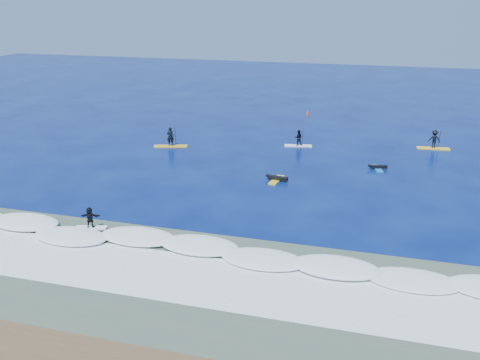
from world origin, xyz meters
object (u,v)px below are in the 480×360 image
(sup_paddler_center, at_px, (298,139))
(sup_paddler_right, at_px, (434,141))
(wave_surfer, at_px, (90,219))
(sup_paddler_left, at_px, (171,140))
(marker_buoy, at_px, (308,113))
(prone_paddler_near, at_px, (277,179))
(prone_paddler_far, at_px, (378,167))

(sup_paddler_center, xyz_separation_m, sup_paddler_right, (12.70, 2.63, 0.14))
(sup_paddler_center, distance_m, wave_surfer, 24.87)
(sup_paddler_left, relative_size, wave_surfer, 1.62)
(sup_paddler_center, relative_size, wave_surfer, 1.33)
(sup_paddler_left, height_order, sup_paddler_right, sup_paddler_left)
(wave_surfer, bearing_deg, marker_buoy, 63.74)
(sup_paddler_right, bearing_deg, wave_surfer, -135.37)
(prone_paddler_near, relative_size, wave_surfer, 1.15)
(sup_paddler_center, relative_size, sup_paddler_right, 0.88)
(wave_surfer, bearing_deg, sup_paddler_right, 35.32)
(prone_paddler_near, height_order, prone_paddler_far, prone_paddler_near)
(sup_paddler_left, bearing_deg, wave_surfer, -98.81)
(sup_paddler_right, height_order, marker_buoy, sup_paddler_right)
(sup_paddler_left, distance_m, wave_surfer, 19.75)
(sup_paddler_right, relative_size, prone_paddler_far, 1.45)
(sup_paddler_center, height_order, prone_paddler_near, sup_paddler_center)
(sup_paddler_left, distance_m, prone_paddler_far, 19.81)
(sup_paddler_left, relative_size, sup_paddler_right, 1.08)
(sup_paddler_left, bearing_deg, sup_paddler_center, -0.34)
(sup_paddler_left, xyz_separation_m, marker_buoy, (10.63, 17.65, -0.43))
(sup_paddler_left, bearing_deg, prone_paddler_far, -21.96)
(prone_paddler_far, xyz_separation_m, marker_buoy, (-9.11, 19.34, 0.13))
(prone_paddler_near, bearing_deg, prone_paddler_far, -48.08)
(sup_paddler_center, distance_m, prone_paddler_far, 9.42)
(sup_paddler_left, xyz_separation_m, prone_paddler_near, (12.09, -6.97, -0.55))
(sup_paddler_right, distance_m, wave_surfer, 33.76)
(sup_paddler_right, relative_size, marker_buoy, 4.80)
(sup_paddler_left, relative_size, marker_buoy, 5.17)
(sup_paddler_left, distance_m, prone_paddler_near, 13.96)
(sup_paddler_center, bearing_deg, sup_paddler_right, 0.27)
(prone_paddler_near, bearing_deg, sup_paddler_right, -36.30)
(prone_paddler_far, bearing_deg, sup_paddler_center, 40.29)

